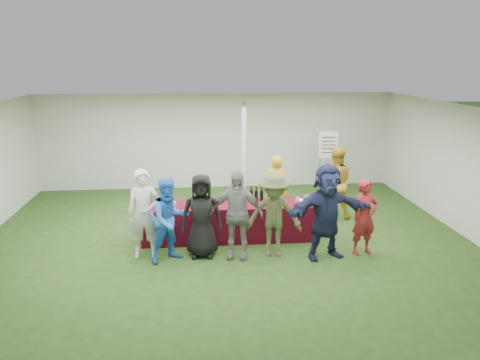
{
  "coord_description": "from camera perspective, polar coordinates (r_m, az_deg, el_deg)",
  "views": [
    {
      "loc": [
        -0.56,
        -9.18,
        3.63
      ],
      "look_at": [
        0.29,
        -0.07,
        1.25
      ],
      "focal_mm": 35.0,
      "sensor_mm": 36.0,
      "label": 1
    }
  ],
  "objects": [
    {
      "name": "wine_glasses",
      "position": [
        9.29,
        -3.65,
        -2.79
      ],
      "size": [
        2.86,
        0.15,
        0.16
      ],
      "color": "silver",
      "rests_on": "serving_table"
    },
    {
      "name": "dump_bucket",
      "position": [
        9.59,
        8.44,
        -2.51
      ],
      "size": [
        0.26,
        0.26,
        0.18
      ],
      "primitive_type": "cylinder",
      "color": "slate",
      "rests_on": "serving_table"
    },
    {
      "name": "serving_table",
      "position": [
        9.7,
        -1.18,
        -5.04
      ],
      "size": [
        3.6,
        0.8,
        0.75
      ],
      "primitive_type": "cube",
      "color": "#540A15",
      "rests_on": "ground"
    },
    {
      "name": "customer_3",
      "position": [
        8.65,
        -0.44,
        -4.23
      ],
      "size": [
        1.05,
        0.59,
        1.69
      ],
      "primitive_type": "imported",
      "rotation": [
        0.0,
        0.0,
        -0.19
      ],
      "color": "gray",
      "rests_on": "ground"
    },
    {
      "name": "wine_list_sign",
      "position": [
        12.47,
        10.67,
        3.63
      ],
      "size": [
        0.5,
        0.03,
        1.8
      ],
      "color": "slate",
      "rests_on": "ground"
    },
    {
      "name": "bar_towel",
      "position": [
        9.85,
        7.9,
        -2.47
      ],
      "size": [
        0.25,
        0.18,
        0.03
      ],
      "primitive_type": "cube",
      "color": "white",
      "rests_on": "serving_table"
    },
    {
      "name": "staff_back",
      "position": [
        11.05,
        11.52,
        -0.34
      ],
      "size": [
        0.92,
        0.77,
        1.69
      ],
      "primitive_type": "imported",
      "rotation": [
        0.0,
        0.0,
        2.96
      ],
      "color": "gold",
      "rests_on": "ground"
    },
    {
      "name": "customer_0",
      "position": [
        8.87,
        -11.61,
        -4.06
      ],
      "size": [
        0.64,
        0.44,
        1.68
      ],
      "primitive_type": "imported",
      "rotation": [
        0.0,
        0.0,
        0.06
      ],
      "color": "silver",
      "rests_on": "ground"
    },
    {
      "name": "wine_bottles",
      "position": [
        9.73,
        1.99,
        -1.9
      ],
      "size": [
        0.62,
        0.15,
        0.32
      ],
      "color": "black",
      "rests_on": "serving_table"
    },
    {
      "name": "tent",
      "position": [
        10.68,
        0.49,
        2.26
      ],
      "size": [
        10.0,
        10.0,
        10.0
      ],
      "color": "white",
      "rests_on": "ground"
    },
    {
      "name": "customer_6",
      "position": [
        9.16,
        14.94,
        -4.39
      ],
      "size": [
        0.61,
        0.48,
        1.46
      ],
      "primitive_type": "imported",
      "rotation": [
        0.0,
        0.0,
        0.28
      ],
      "color": "maroon",
      "rests_on": "ground"
    },
    {
      "name": "customer_2",
      "position": [
        8.75,
        -4.7,
        -4.38
      ],
      "size": [
        0.79,
        0.53,
        1.59
      ],
      "primitive_type": "imported",
      "rotation": [
        0.0,
        0.0,
        -0.03
      ],
      "color": "black",
      "rests_on": "ground"
    },
    {
      "name": "customer_5",
      "position": [
        8.77,
        10.5,
        -3.8
      ],
      "size": [
        1.75,
        0.89,
        1.8
      ],
      "primitive_type": "imported",
      "rotation": [
        0.0,
        0.0,
        0.22
      ],
      "color": "#1C2142",
      "rests_on": "ground"
    },
    {
      "name": "water_bottle",
      "position": [
        9.63,
        -0.52,
        -2.17
      ],
      "size": [
        0.07,
        0.07,
        0.23
      ],
      "color": "silver",
      "rests_on": "serving_table"
    },
    {
      "name": "staff_pourer",
      "position": [
        10.65,
        4.43,
        -1.05
      ],
      "size": [
        0.66,
        0.55,
        1.54
      ],
      "primitive_type": "imported",
      "rotation": [
        0.0,
        0.0,
        2.75
      ],
      "color": "gold",
      "rests_on": "ground"
    },
    {
      "name": "ground",
      "position": [
        9.89,
        -1.72,
        -6.96
      ],
      "size": [
        60.0,
        60.0,
        0.0
      ],
      "primitive_type": "plane",
      "color": "#284719",
      "rests_on": "ground"
    },
    {
      "name": "customer_1",
      "position": [
        8.64,
        -8.54,
        -4.8
      ],
      "size": [
        0.96,
        0.9,
        1.58
      ],
      "primitive_type": "imported",
      "rotation": [
        0.0,
        0.0,
        0.52
      ],
      "color": "blue",
      "rests_on": "ground"
    },
    {
      "name": "customer_4",
      "position": [
        8.77,
        4.17,
        -4.29
      ],
      "size": [
        1.11,
        0.74,
        1.6
      ],
      "primitive_type": "imported",
      "rotation": [
        0.0,
        0.0,
        -0.15
      ],
      "color": "#49512C",
      "rests_on": "ground"
    }
  ]
}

